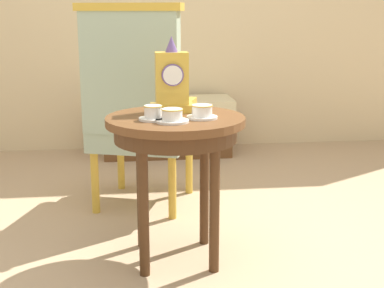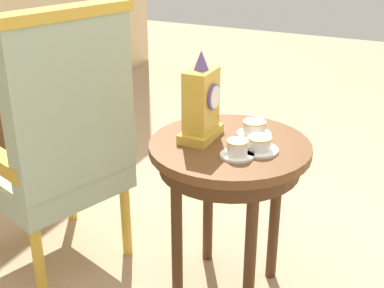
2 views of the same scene
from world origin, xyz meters
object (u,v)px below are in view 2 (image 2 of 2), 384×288
at_px(armchair, 60,142).
at_px(side_table, 229,164).
at_px(teacup_left, 237,149).
at_px(teacup_right, 259,145).
at_px(mantel_clock, 201,104).
at_px(teacup_center, 254,129).

bearing_deg(armchair, side_table, -77.79).
relative_size(teacup_left, armchair, 0.11).
bearing_deg(teacup_right, teacup_left, 143.66).
distance_m(teacup_left, mantel_clock, 0.23).
xyz_separation_m(teacup_right, mantel_clock, (0.02, 0.24, 0.11)).
relative_size(teacup_left, teacup_center, 0.91).
relative_size(teacup_left, mantel_clock, 0.36).
bearing_deg(side_table, teacup_center, -27.48).
bearing_deg(mantel_clock, side_table, -87.68).
height_order(teacup_left, armchair, armchair).
height_order(teacup_center, armchair, armchair).
height_order(teacup_left, mantel_clock, mantel_clock).
relative_size(side_table, armchair, 0.58).
relative_size(teacup_right, teacup_center, 1.05).
bearing_deg(armchair, teacup_left, -86.36).
relative_size(side_table, teacup_right, 4.78).
bearing_deg(teacup_center, teacup_right, -153.74).
relative_size(teacup_left, teacup_right, 0.87).
bearing_deg(armchair, teacup_right, -81.28).
distance_m(teacup_left, teacup_right, 0.09).
relative_size(teacup_center, armchair, 0.12).
distance_m(teacup_left, armchair, 0.75).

